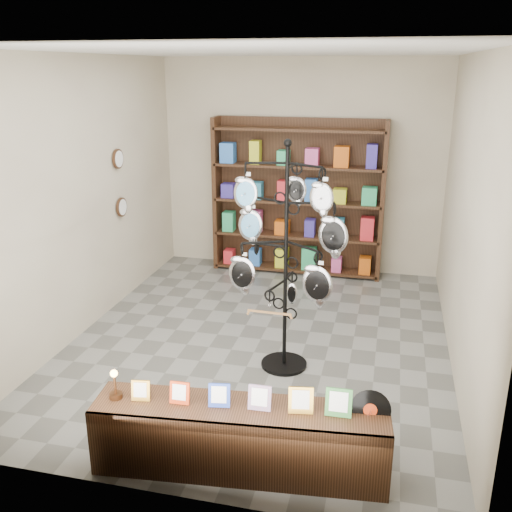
{
  "coord_description": "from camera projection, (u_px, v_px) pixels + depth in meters",
  "views": [
    {
      "loc": [
        1.28,
        -5.54,
        2.86
      ],
      "look_at": [
        0.19,
        -1.0,
        1.31
      ],
      "focal_mm": 40.0,
      "sensor_mm": 36.0,
      "label": 1
    }
  ],
  "objects": [
    {
      "name": "front_shelf",
      "position": [
        240.0,
        438.0,
        4.19
      ],
      "size": [
        2.18,
        0.65,
        0.76
      ],
      "rotation": [
        0.0,
        0.0,
        0.1
      ],
      "color": "black",
      "rests_on": "ground"
    },
    {
      "name": "wall_clocks",
      "position": [
        120.0,
        183.0,
        7.0
      ],
      "size": [
        0.03,
        0.24,
        0.84
      ],
      "color": "black",
      "rests_on": "ground"
    },
    {
      "name": "room_envelope",
      "position": [
        261.0,
        173.0,
        5.71
      ],
      "size": [
        5.0,
        5.0,
        5.0
      ],
      "color": "beige",
      "rests_on": "ground"
    },
    {
      "name": "display_tree",
      "position": [
        286.0,
        242.0,
        5.34
      ],
      "size": [
        1.15,
        1.04,
        2.26
      ],
      "rotation": [
        0.0,
        0.0,
        -0.11
      ],
      "color": "black",
      "rests_on": "ground"
    },
    {
      "name": "ground",
      "position": [
        261.0,
        339.0,
        6.3
      ],
      "size": [
        5.0,
        5.0,
        0.0
      ],
      "primitive_type": "plane",
      "color": "slate",
      "rests_on": "ground"
    },
    {
      "name": "back_shelving",
      "position": [
        297.0,
        202.0,
        8.09
      ],
      "size": [
        2.42,
        0.36,
        2.2
      ],
      "color": "black",
      "rests_on": "ground"
    }
  ]
}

